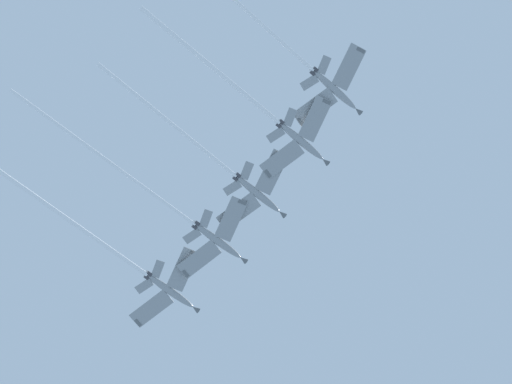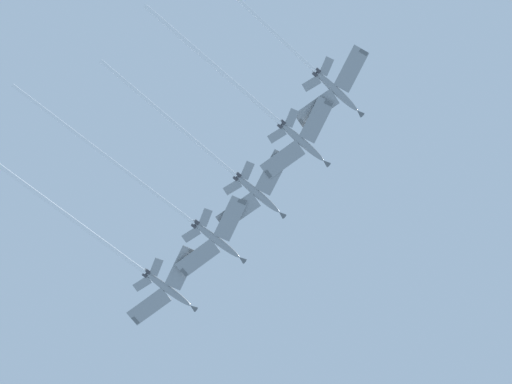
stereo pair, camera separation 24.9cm
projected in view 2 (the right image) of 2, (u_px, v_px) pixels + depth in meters
The scene contains 5 objects.
jet_far_left at pixel (133, 264), 148.15m from camera, with size 32.76×40.34×11.71m.
jet_inner_left at pixel (184, 215), 146.56m from camera, with size 37.14×45.86×13.53m.
jet_centre at pixel (231, 171), 146.99m from camera, with size 31.27×39.68×11.30m.
jet_inner_right at pixel (268, 113), 145.12m from camera, with size 31.72×39.28×11.69m.
jet_far_right at pixel (301, 58), 144.68m from camera, with size 36.77×47.48×13.60m.
Camera 2 is at (19.38, -29.53, 1.57)m, focal length 51.02 mm.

